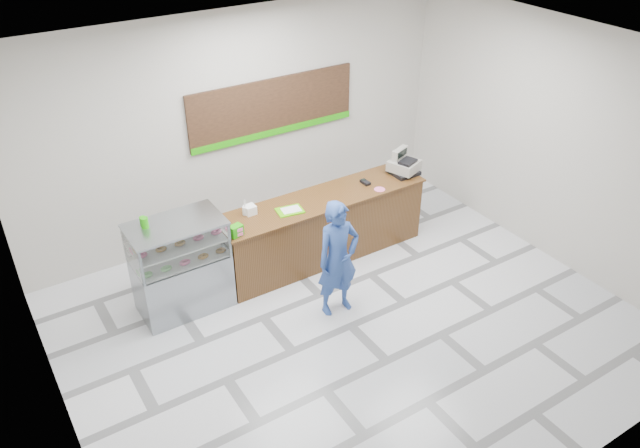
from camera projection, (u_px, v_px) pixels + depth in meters
floor at (351, 326)px, 8.20m from camera, size 7.00×7.00×0.00m
back_wall at (241, 126)px, 9.42m from camera, size 7.00×0.00×7.00m
ceiling at (360, 64)px, 6.34m from camera, size 7.00×7.00×0.00m
sales_counter at (323, 228)px, 9.28m from camera, size 3.26×0.76×1.03m
display_case at (181, 266)px, 8.19m from camera, size 1.22×0.72×1.33m
menu_board at (273, 108)px, 9.54m from camera, size 2.80×0.06×0.90m
cash_register at (404, 165)px, 9.59m from camera, size 0.52×0.53×0.37m
card_terminal at (365, 182)px, 9.36m from camera, size 0.09×0.17×0.04m
serving_tray at (290, 211)px, 8.68m from camera, size 0.40×0.32×0.02m
napkin_box at (250, 210)px, 8.60m from camera, size 0.15×0.15×0.13m
straw_cup at (245, 211)px, 8.58m from camera, size 0.08×0.08×0.12m
promo_box at (236, 231)px, 8.11m from camera, size 0.19×0.15×0.15m
donut_decal at (380, 189)px, 9.22m from camera, size 0.16×0.16×0.00m
green_cup_left at (143, 221)px, 7.77m from camera, size 0.08×0.08×0.12m
green_cup_right at (145, 223)px, 7.72m from camera, size 0.09×0.09×0.14m
customer at (338, 259)px, 8.07m from camera, size 0.62×0.42×1.65m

